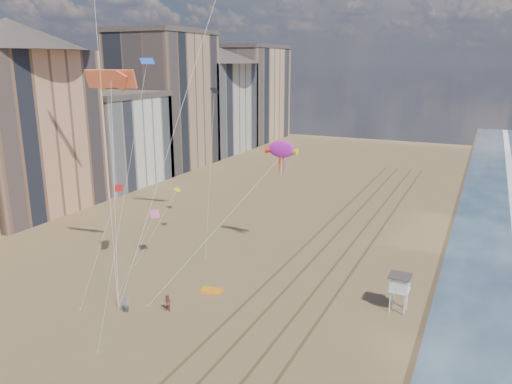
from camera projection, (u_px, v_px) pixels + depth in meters
wet_sand at (481, 265)px, 56.54m from camera, size 260.00×260.00×0.00m
tracks at (315, 273)px, 54.52m from camera, size 7.68×120.00×0.01m
buildings at (148, 106)px, 102.06m from camera, size 34.72×131.35×29.00m
lifeguard_stand at (400, 284)px, 45.48m from camera, size 1.97×1.97×3.56m
grounded_kite at (212, 291)px, 49.95m from camera, size 2.27×1.65×0.24m
show_kite at (282, 150)px, 56.08m from camera, size 5.17×9.02×21.91m
kite_flyer_a at (126, 305)px, 45.59m from camera, size 0.69×0.64×1.58m
kite_flyer_b at (168, 303)px, 45.80m from camera, size 0.90×0.76×1.66m
small_kites at (161, 148)px, 52.76m from camera, size 11.24×20.24×17.28m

